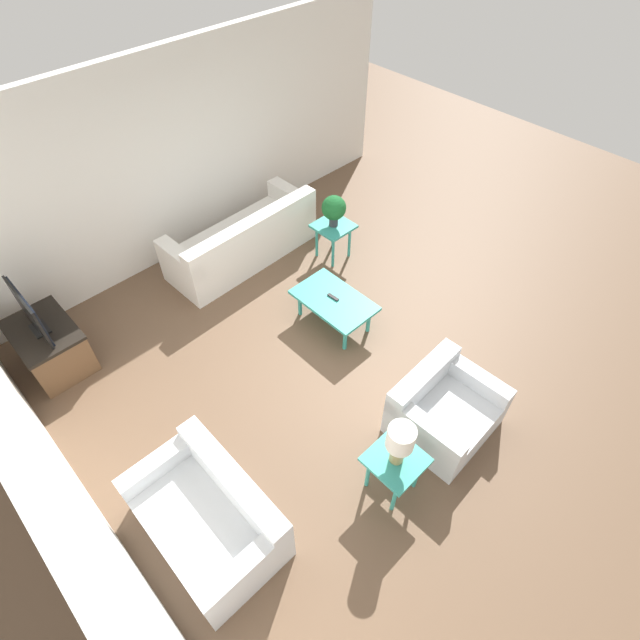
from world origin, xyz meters
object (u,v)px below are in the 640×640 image
(television, at_px, (29,313))
(table_lamp, at_px, (400,441))
(side_table_plant, at_px, (333,230))
(potted_plant, at_px, (334,208))
(tv_stand_chest, at_px, (50,345))
(sofa, at_px, (244,241))
(loveseat, at_px, (210,516))
(armchair, at_px, (443,410))
(side_table_lamp, at_px, (395,464))
(coffee_table, at_px, (334,302))

(television, relative_size, table_lamp, 1.55)
(side_table_plant, distance_m, potted_plant, 0.36)
(television, bearing_deg, tv_stand_chest, -90.00)
(sofa, distance_m, loveseat, 3.82)
(armchair, bearing_deg, potted_plant, 65.59)
(side_table_lamp, bearing_deg, side_table_plant, -35.65)
(armchair, xyz_separation_m, potted_plant, (2.76, -1.15, 0.54))
(television, bearing_deg, armchair, -144.65)
(sofa, xyz_separation_m, table_lamp, (-3.68, 1.10, 0.56))
(television, bearing_deg, coffee_table, -122.66)
(coffee_table, bearing_deg, television, 57.34)
(side_table_plant, distance_m, side_table_lamp, 3.51)
(side_table_plant, bearing_deg, coffee_table, 135.52)
(side_table_lamp, height_order, potted_plant, potted_plant)
(side_table_plant, distance_m, tv_stand_chest, 3.81)
(tv_stand_chest, bearing_deg, loveseat, -176.30)
(loveseat, xyz_separation_m, coffee_table, (1.06, -2.61, 0.10))
(coffee_table, height_order, potted_plant, potted_plant)
(sofa, xyz_separation_m, armchair, (-3.58, 0.20, -0.03))
(armchair, bearing_deg, side_table_lamp, -175.95)
(sofa, relative_size, loveseat, 1.55)
(coffee_table, relative_size, side_table_plant, 1.85)
(television, bearing_deg, side_table_plant, -103.06)
(armchair, distance_m, tv_stand_chest, 4.43)
(coffee_table, height_order, side_table_lamp, side_table_lamp)
(loveseat, xyz_separation_m, television, (2.85, 0.19, 0.59))
(television, bearing_deg, side_table_lamp, -155.81)
(coffee_table, relative_size, potted_plant, 2.24)
(armchair, xyz_separation_m, side_table_lamp, (-0.09, 0.90, 0.18))
(armchair, distance_m, table_lamp, 1.08)
(sofa, height_order, television, television)
(armchair, relative_size, side_table_plant, 1.89)
(sofa, bearing_deg, coffee_table, 89.22)
(side_table_plant, bearing_deg, sofa, 48.85)
(side_table_plant, relative_size, table_lamp, 1.10)
(sofa, height_order, side_table_lamp, sofa)
(tv_stand_chest, bearing_deg, side_table_plant, -103.07)
(table_lamp, bearing_deg, sofa, -16.65)
(side_table_lamp, xyz_separation_m, tv_stand_chest, (3.71, 1.66, -0.14))
(coffee_table, distance_m, table_lamp, 2.28)
(armchair, bearing_deg, sofa, 84.95)
(armchair, height_order, coffee_table, armchair)
(sofa, bearing_deg, tv_stand_chest, -2.48)
(tv_stand_chest, distance_m, table_lamp, 4.10)
(loveseat, relative_size, coffee_table, 1.40)
(side_table_plant, height_order, side_table_lamp, same)
(side_table_lamp, distance_m, potted_plant, 3.53)
(side_table_plant, distance_m, table_lamp, 3.53)
(sofa, distance_m, coffee_table, 1.76)
(sofa, height_order, armchair, sofa)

